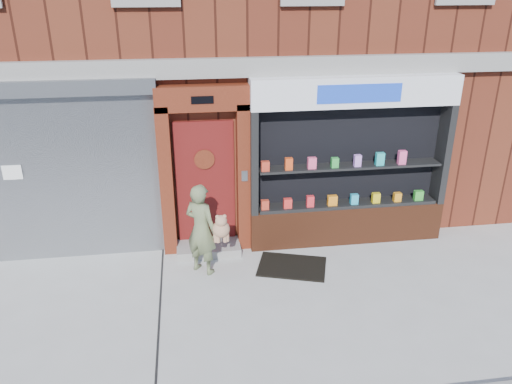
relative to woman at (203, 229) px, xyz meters
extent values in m
plane|color=#9E9E99|center=(0.85, -1.09, -0.77)|extent=(80.00, 80.00, 0.00)
cube|color=#531F13|center=(0.85, 4.91, 3.23)|extent=(12.00, 8.00, 8.00)
cube|color=gray|center=(0.85, 0.83, 2.38)|extent=(12.00, 0.16, 0.30)
cube|color=gray|center=(-2.15, 0.85, 0.63)|extent=(3.00, 0.10, 2.80)
cube|color=slate|center=(-2.15, 0.79, 2.15)|extent=(3.10, 0.30, 0.24)
cube|color=white|center=(-2.95, 0.78, 0.83)|extent=(0.30, 0.01, 0.24)
cube|color=#4F1A0D|center=(-0.55, 0.77, 0.53)|extent=(0.22, 0.28, 2.60)
cube|color=#4F1A0D|center=(0.75, 0.77, 0.53)|extent=(0.22, 0.28, 2.60)
cube|color=#4F1A0D|center=(0.10, 0.77, 1.93)|extent=(1.50, 0.28, 0.40)
cube|color=black|center=(0.10, 0.62, 1.93)|extent=(0.35, 0.01, 0.12)
cube|color=#571110|center=(0.10, 0.88, 0.43)|extent=(1.00, 0.06, 2.20)
cylinder|color=black|center=(0.10, 0.84, 0.88)|extent=(0.28, 0.02, 0.28)
cylinder|color=#4F1A0D|center=(0.10, 0.83, 0.88)|extent=(0.34, 0.02, 0.34)
cube|color=gray|center=(0.10, 0.61, -0.70)|extent=(1.10, 0.55, 0.15)
cube|color=slate|center=(0.75, 0.62, 0.63)|extent=(0.10, 0.02, 0.18)
cube|color=#5A2915|center=(2.60, 0.71, -0.42)|extent=(3.50, 0.40, 0.70)
cube|color=black|center=(0.91, 0.71, 0.83)|extent=(0.12, 0.40, 1.80)
cube|color=black|center=(4.29, 0.71, 0.83)|extent=(0.12, 0.40, 1.80)
cube|color=black|center=(2.60, 0.89, 0.83)|extent=(3.30, 0.03, 1.80)
cube|color=black|center=(2.60, 0.71, -0.04)|extent=(3.20, 0.36, 0.06)
cube|color=black|center=(2.60, 0.71, 0.68)|extent=(3.20, 0.36, 0.04)
cube|color=white|center=(2.60, 0.71, 1.98)|extent=(3.50, 0.40, 0.50)
cube|color=blue|center=(2.60, 0.50, 1.98)|extent=(1.40, 0.01, 0.30)
cube|color=red|center=(1.10, 0.63, 0.07)|extent=(0.13, 0.09, 0.17)
cube|color=red|center=(1.50, 0.63, 0.07)|extent=(0.14, 0.09, 0.17)
cube|color=red|center=(1.90, 0.63, 0.09)|extent=(0.12, 0.09, 0.20)
cube|color=orange|center=(2.30, 0.63, 0.08)|extent=(0.16, 0.09, 0.18)
cube|color=#28A4C8|center=(2.70, 0.63, 0.08)|extent=(0.13, 0.09, 0.18)
cube|color=gold|center=(3.10, 0.63, 0.08)|extent=(0.14, 0.09, 0.18)
cube|color=orange|center=(3.50, 0.63, 0.07)|extent=(0.13, 0.09, 0.16)
cube|color=green|center=(3.90, 0.63, 0.08)|extent=(0.16, 0.09, 0.18)
cube|color=red|center=(1.10, 0.63, 0.78)|extent=(0.14, 0.09, 0.17)
cube|color=#E44718|center=(1.50, 0.63, 0.80)|extent=(0.13, 0.09, 0.21)
cube|color=#F4517E|center=(1.90, 0.63, 0.80)|extent=(0.14, 0.09, 0.19)
cube|color=green|center=(2.30, 0.63, 0.78)|extent=(0.12, 0.09, 0.17)
cube|color=#C381E9|center=(2.70, 0.63, 0.80)|extent=(0.12, 0.09, 0.20)
cube|color=#23B2B3|center=(3.10, 0.63, 0.81)|extent=(0.14, 0.09, 0.22)
cube|color=#F45192|center=(3.50, 0.63, 0.82)|extent=(0.13, 0.09, 0.24)
imported|color=#616B46|center=(-0.03, 0.01, -0.01)|extent=(0.66, 0.63, 1.53)
sphere|color=#A77553|center=(0.28, -0.12, 0.04)|extent=(0.27, 0.27, 0.27)
sphere|color=#A77553|center=(0.28, -0.17, 0.21)|extent=(0.18, 0.18, 0.18)
sphere|color=#A77553|center=(0.23, -0.17, 0.28)|extent=(0.06, 0.06, 0.06)
sphere|color=#A77553|center=(0.34, -0.17, 0.28)|extent=(0.06, 0.06, 0.06)
cylinder|color=#A77553|center=(0.19, -0.12, -0.10)|extent=(0.06, 0.06, 0.16)
cylinder|color=#A77553|center=(0.37, -0.12, -0.10)|extent=(0.06, 0.06, 0.16)
cylinder|color=#A77553|center=(0.23, -0.14, -0.10)|extent=(0.06, 0.06, 0.16)
cylinder|color=#A77553|center=(0.34, -0.14, -0.10)|extent=(0.06, 0.06, 0.16)
cube|color=black|center=(1.45, -0.09, -0.76)|extent=(1.29, 1.08, 0.03)
camera|label=1|loc=(-0.17, -7.11, 3.62)|focal=35.00mm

